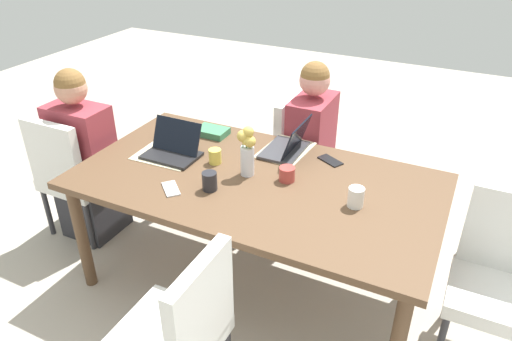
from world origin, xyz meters
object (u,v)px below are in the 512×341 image
(dining_table, at_px, (256,189))
(coffee_mug_near_left, at_px, (215,156))
(flower_vase, at_px, (247,150))
(chair_head_left_left_near, at_px, (72,172))
(phone_black, at_px, (330,161))
(person_far_left_mid, at_px, (310,155))
(book_red_cover, at_px, (212,132))
(person_head_left_left_near, at_px, (86,165))
(coffee_mug_centre_left, at_px, (356,197))
(laptop_head_left_left_near, at_px, (173,149))
(chair_far_left_mid, at_px, (303,153))
(laptop_far_left_mid, at_px, (288,146))
(phone_silver, at_px, (171,189))
(chair_head_right_left_far, at_px, (501,273))
(chair_near_right_near, at_px, (180,330))
(coffee_mug_centre_right, at_px, (287,174))
(coffee_mug_near_right, at_px, (210,181))

(dining_table, distance_m, coffee_mug_near_left, 0.32)
(flower_vase, bearing_deg, chair_head_left_left_near, -175.45)
(flower_vase, xyz_separation_m, phone_black, (0.37, 0.35, -0.15))
(person_far_left_mid, distance_m, flower_vase, 0.87)
(book_red_cover, bearing_deg, dining_table, -37.10)
(person_head_left_left_near, xyz_separation_m, coffee_mug_centre_left, (1.84, -0.02, 0.28))
(person_head_left_left_near, xyz_separation_m, laptop_head_left_left_near, (0.71, 0.03, 0.27))
(chair_far_left_mid, bearing_deg, laptop_head_left_left_near, -121.70)
(laptop_far_left_mid, xyz_separation_m, phone_silver, (-0.39, -0.66, -0.04))
(chair_head_right_left_far, xyz_separation_m, laptop_head_left_left_near, (-1.85, -0.08, 0.30))
(chair_near_right_near, bearing_deg, laptop_far_left_mid, 91.91)
(chair_head_left_left_near, distance_m, chair_head_right_left_far, 2.63)
(coffee_mug_near_left, height_order, phone_silver, coffee_mug_near_left)
(chair_head_left_left_near, distance_m, coffee_mug_centre_right, 1.53)
(coffee_mug_near_left, height_order, phone_black, coffee_mug_near_left)
(chair_head_left_left_near, height_order, chair_near_right_near, same)
(chair_head_right_left_far, relative_size, flower_vase, 3.12)
(person_far_left_mid, bearing_deg, chair_far_left_mid, 141.24)
(chair_near_right_near, height_order, coffee_mug_near_left, chair_near_right_near)
(phone_silver, bearing_deg, chair_near_right_near, 169.19)
(chair_head_left_left_near, xyz_separation_m, chair_head_right_left_far, (2.62, 0.18, 0.00))
(book_red_cover, height_order, phone_silver, book_red_cover)
(dining_table, distance_m, book_red_cover, 0.63)
(coffee_mug_centre_right, bearing_deg, chair_far_left_mid, 104.25)
(person_head_left_left_near, bearing_deg, dining_table, 0.29)
(person_head_left_left_near, relative_size, flower_vase, 4.14)
(chair_head_left_left_near, height_order, coffee_mug_centre_right, chair_head_left_left_near)
(coffee_mug_centre_left, height_order, book_red_cover, coffee_mug_centre_left)
(coffee_mug_centre_left, bearing_deg, dining_table, 177.59)
(person_head_left_left_near, bearing_deg, phone_silver, -17.78)
(coffee_mug_near_right, height_order, book_red_cover, coffee_mug_near_right)
(person_far_left_mid, relative_size, flower_vase, 4.14)
(flower_vase, height_order, laptop_far_left_mid, flower_vase)
(person_far_left_mid, xyz_separation_m, flower_vase, (-0.10, -0.78, 0.38))
(coffee_mug_near_left, relative_size, coffee_mug_centre_left, 0.83)
(person_head_left_left_near, distance_m, coffee_mug_centre_left, 1.86)
(dining_table, bearing_deg, coffee_mug_near_left, 169.38)
(dining_table, bearing_deg, person_far_left_mid, 87.73)
(chair_far_left_mid, bearing_deg, chair_head_right_left_far, -29.73)
(chair_far_left_mid, distance_m, laptop_far_left_mid, 0.58)
(coffee_mug_centre_right, bearing_deg, coffee_mug_centre_left, -11.07)
(chair_head_right_left_far, height_order, phone_black, chair_head_right_left_far)
(person_far_left_mid, xyz_separation_m, phone_silver, (-0.39, -1.10, 0.23))
(coffee_mug_centre_left, xyz_separation_m, phone_black, (-0.26, 0.39, -0.05))
(laptop_far_left_mid, distance_m, phone_silver, 0.77)
(coffee_mug_centre_right, bearing_deg, chair_head_right_left_far, 2.06)
(chair_far_left_mid, relative_size, chair_near_right_near, 1.00)
(coffee_mug_near_left, bearing_deg, coffee_mug_centre_left, -5.23)
(phone_black, bearing_deg, person_head_left_left_near, 42.04)
(flower_vase, relative_size, coffee_mug_centre_right, 3.30)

